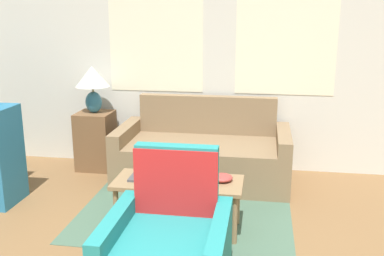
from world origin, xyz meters
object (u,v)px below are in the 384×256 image
(couch, at_px, (203,156))
(tv_remote, at_px, (195,183))
(laptop, at_px, (149,171))
(snack_bowl, at_px, (222,178))
(table_lamp, at_px, (93,82))
(cup_navy, at_px, (203,173))
(armchair, at_px, (169,255))
(coffee_table, at_px, (178,187))

(couch, bearing_deg, tv_remote, -85.64)
(laptop, distance_m, snack_bowl, 0.63)
(snack_bowl, bearing_deg, couch, 105.10)
(couch, distance_m, laptop, 1.22)
(table_lamp, relative_size, cup_navy, 6.39)
(snack_bowl, bearing_deg, tv_remote, -153.59)
(couch, height_order, snack_bowl, couch)
(couch, bearing_deg, cup_navy, -82.40)
(armchair, relative_size, tv_remote, 6.28)
(armchair, xyz_separation_m, laptop, (-0.38, 0.96, 0.21))
(table_lamp, distance_m, tv_remote, 2.09)
(table_lamp, bearing_deg, tv_remote, -45.71)
(armchair, distance_m, laptop, 1.06)
(couch, relative_size, laptop, 6.36)
(coffee_table, bearing_deg, couch, 87.66)
(armchair, height_order, table_lamp, table_lamp)
(couch, bearing_deg, table_lamp, 172.65)
(laptop, relative_size, snack_bowl, 1.65)
(cup_navy, bearing_deg, couch, 97.60)
(table_lamp, height_order, laptop, table_lamp)
(table_lamp, bearing_deg, snack_bowl, -39.41)
(couch, height_order, table_lamp, table_lamp)
(couch, distance_m, armchair, 2.12)
(cup_navy, relative_size, tv_remote, 0.56)
(cup_navy, height_order, snack_bowl, cup_navy)
(armchair, relative_size, coffee_table, 0.87)
(table_lamp, xyz_separation_m, snack_bowl, (1.62, -1.33, -0.57))
(table_lamp, height_order, coffee_table, table_lamp)
(coffee_table, bearing_deg, tv_remote, -19.86)
(coffee_table, height_order, cup_navy, cup_navy)
(tv_remote, bearing_deg, laptop, 165.36)
(couch, distance_m, table_lamp, 1.52)
(laptop, bearing_deg, table_lamp, 126.64)
(armchair, relative_size, table_lamp, 1.75)
(cup_navy, bearing_deg, tv_remote, -107.99)
(armchair, xyz_separation_m, cup_navy, (0.09, 1.01, 0.20))
(couch, bearing_deg, snack_bowl, -74.90)
(couch, relative_size, armchair, 1.97)
(table_lamp, height_order, cup_navy, table_lamp)
(couch, relative_size, tv_remote, 12.37)
(table_lamp, bearing_deg, coffee_table, -47.79)
(laptop, bearing_deg, armchair, -68.62)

